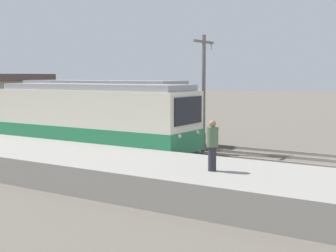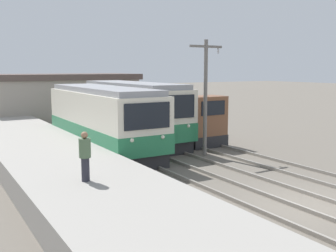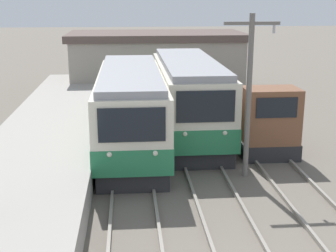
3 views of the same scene
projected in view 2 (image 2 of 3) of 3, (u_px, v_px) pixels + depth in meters
ground_plane at (310, 206)px, 13.23m from camera, size 200.00×200.00×0.00m
platform_left at (146, 232)px, 9.94m from camera, size 4.50×54.00×1.00m
track_left at (253, 220)px, 11.88m from camera, size 1.54×60.00×0.14m
track_center at (314, 203)px, 13.33m from camera, size 1.54×60.00×0.14m
commuter_train_left at (103, 122)px, 21.66m from camera, size 2.84×10.50×3.62m
commuter_train_center at (133, 114)px, 24.74m from camera, size 2.84×10.30×3.75m
shunting_locomotive at (192, 123)px, 24.52m from camera, size 2.40×4.88×3.00m
catenary_mast_mid at (206, 93)px, 20.56m from camera, size 2.00×0.20×6.08m
person_on_platform at (85, 154)px, 12.55m from camera, size 0.38×0.38×1.62m
station_building at (63, 97)px, 34.59m from camera, size 12.60×6.30×4.14m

